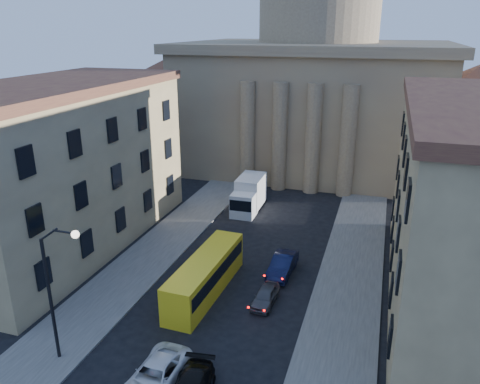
% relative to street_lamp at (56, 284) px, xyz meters
% --- Properties ---
extents(sidewalk_left, '(5.00, 60.00, 0.15)m').
position_rel_street_lamp_xyz_m(sidewalk_left, '(-1.53, 10.00, -5.21)').
color(sidewalk_left, '#514F4A').
rests_on(sidewalk_left, ground).
extents(sidewalk_right, '(5.00, 60.00, 0.15)m').
position_rel_street_lamp_xyz_m(sidewalk_right, '(15.47, 10.00, -5.21)').
color(sidewalk_right, '#514F4A').
rests_on(sidewalk_right, ground).
extents(church, '(68.02, 28.76, 36.60)m').
position_rel_street_lamp_xyz_m(church, '(6.97, 47.47, 6.59)').
color(church, brown).
rests_on(church, ground).
extents(building_left, '(11.60, 26.60, 14.70)m').
position_rel_street_lamp_xyz_m(building_left, '(-10.03, 14.00, 2.14)').
color(building_left, tan).
rests_on(building_left, ground).
extents(street_lamp, '(2.62, 0.44, 8.83)m').
position_rel_street_lamp_xyz_m(street_lamp, '(0.00, 0.00, 0.00)').
color(street_lamp, black).
rests_on(street_lamp, ground).
extents(car_left_mid, '(2.68, 5.38, 1.46)m').
position_rel_street_lamp_xyz_m(car_left_mid, '(6.17, -0.35, -4.55)').
color(car_left_mid, white).
rests_on(car_left_mid, ground).
extents(car_right_far, '(1.61, 3.67, 1.23)m').
position_rel_street_lamp_xyz_m(car_right_far, '(9.91, 9.56, -4.67)').
color(car_right_far, '#454549').
rests_on(car_right_far, ground).
extents(car_right_distant, '(1.85, 4.75, 1.54)m').
position_rel_street_lamp_xyz_m(car_right_distant, '(10.12, 14.23, -4.52)').
color(car_right_distant, black).
rests_on(car_right_distant, ground).
extents(city_bus, '(2.74, 10.23, 2.86)m').
position_rel_street_lamp_xyz_m(city_bus, '(5.22, 9.67, -3.75)').
color(city_bus, yellow).
rests_on(city_bus, ground).
extents(box_truck, '(2.65, 6.44, 3.51)m').
position_rel_street_lamp_xyz_m(box_truck, '(3.47, 26.99, -3.62)').
color(box_truck, silver).
rests_on(box_truck, ground).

